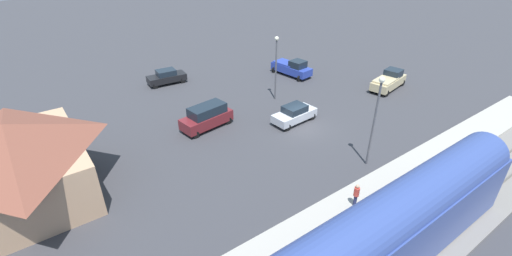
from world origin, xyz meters
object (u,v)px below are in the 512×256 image
at_px(station_building, 16,161).
at_px(sedan_silver, 294,114).
at_px(sedan_black, 167,77).
at_px(suv_maroon, 207,116).
at_px(pickup_blue, 292,68).
at_px(pickup_tan, 389,81).
at_px(light_pole_near_platform, 376,111).
at_px(pedestrian_on_platform, 356,194).
at_px(light_pole_lot_center, 276,60).

xyz_separation_m(station_building, sedan_silver, (-2.57, -22.05, -2.10)).
xyz_separation_m(sedan_silver, sedan_black, (16.43, 5.92, 0.00)).
bearing_deg(suv_maroon, pickup_blue, -69.77).
xyz_separation_m(suv_maroon, pickup_tan, (-4.28, -21.61, -0.12)).
height_order(suv_maroon, light_pole_near_platform, light_pole_near_platform).
relative_size(sedan_silver, light_pole_near_platform, 0.63).
distance_m(pedestrian_on_platform, sedan_silver, 12.47).
bearing_deg(light_pole_lot_center, station_building, 96.35).
bearing_deg(pedestrian_on_platform, sedan_black, 2.15).
bearing_deg(sedan_silver, light_pole_near_platform, 179.94).
distance_m(pickup_blue, light_pole_lot_center, 8.44).
distance_m(pedestrian_on_platform, sedan_black, 27.93).
xyz_separation_m(sedan_silver, pickup_blue, (9.68, -8.16, 0.15)).
distance_m(station_building, sedan_black, 21.37).
distance_m(pickup_tan, sedan_black, 26.26).
xyz_separation_m(sedan_black, light_pole_near_platform, (-25.06, -5.91, 3.77)).
distance_m(sedan_black, light_pole_lot_center, 14.08).
bearing_deg(pickup_blue, station_building, 103.25).
bearing_deg(sedan_silver, pickup_blue, -40.11).
height_order(sedan_black, light_pole_near_platform, light_pole_near_platform).
xyz_separation_m(pickup_tan, sedan_black, (16.73, 20.24, -0.15)).
bearing_deg(sedan_black, sedan_silver, -160.18).
xyz_separation_m(sedan_silver, light_pole_lot_center, (5.23, -1.84, 3.54)).
bearing_deg(pedestrian_on_platform, suv_maroon, 8.89).
height_order(pickup_tan, light_pole_near_platform, light_pole_near_platform).
xyz_separation_m(pedestrian_on_platform, pickup_tan, (11.18, -19.19, -0.25)).
height_order(suv_maroon, sedan_silver, suv_maroon).
bearing_deg(sedan_black, light_pole_lot_center, -145.28).
height_order(pickup_blue, light_pole_lot_center, light_pole_lot_center).
distance_m(sedan_black, light_pole_near_platform, 26.02).
height_order(pedestrian_on_platform, pickup_blue, pickup_blue).
bearing_deg(pickup_tan, suv_maroon, 78.79).
height_order(sedan_black, pickup_blue, pickup_blue).
bearing_deg(light_pole_lot_center, sedan_silver, 160.58).
height_order(station_building, pickup_tan, station_building).
relative_size(pickup_tan, light_pole_lot_center, 0.82).
height_order(suv_maroon, light_pole_lot_center, light_pole_lot_center).
xyz_separation_m(pedestrian_on_platform, pickup_blue, (21.16, -13.03, -0.25)).
relative_size(suv_maroon, pickup_blue, 0.91).
distance_m(pedestrian_on_platform, light_pole_lot_center, 18.27).
relative_size(station_building, sedan_silver, 2.33).
relative_size(pickup_blue, light_pole_lot_center, 0.81).
relative_size(station_building, suv_maroon, 2.10).
height_order(sedan_silver, sedan_black, same).
bearing_deg(pedestrian_on_platform, pickup_blue, -31.63).
xyz_separation_m(pedestrian_on_platform, light_pole_near_platform, (2.84, -4.87, 3.36)).
distance_m(suv_maroon, sedan_black, 12.52).
bearing_deg(suv_maroon, light_pole_near_platform, -150.01).
relative_size(sedan_silver, sedan_black, 1.00).
bearing_deg(pickup_blue, suv_maroon, 110.23).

